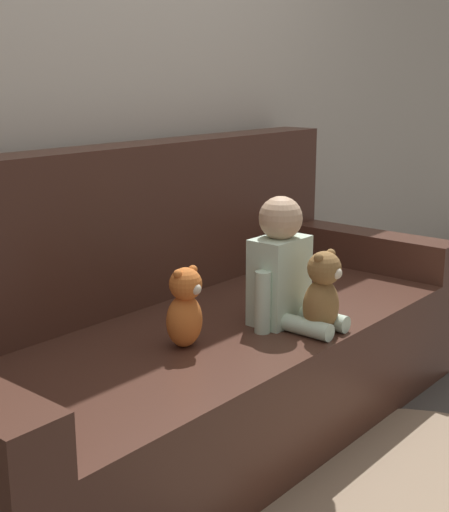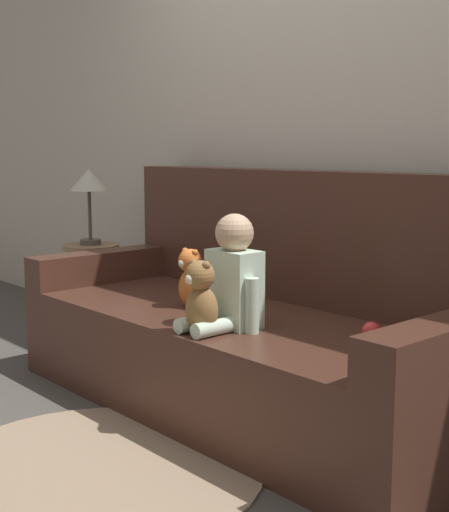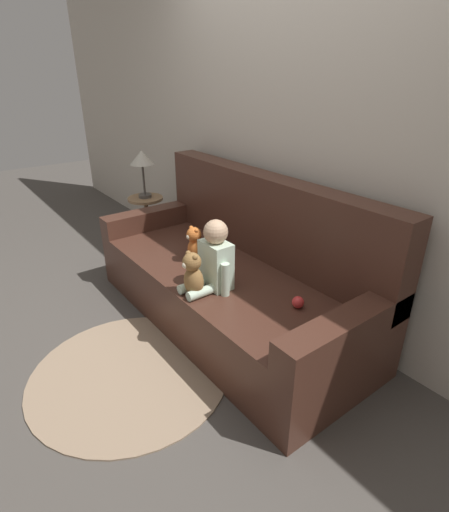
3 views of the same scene
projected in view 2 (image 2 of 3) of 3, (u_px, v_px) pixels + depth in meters
ground_plane at (242, 407)px, 3.05m from camera, size 12.00×12.00×0.00m
wall_back at (330, 102)px, 3.21m from camera, size 8.00×0.05×2.60m
couch at (255, 330)px, 3.05m from camera, size 2.15×0.90×1.00m
person_baby at (231, 280)px, 2.71m from camera, size 0.29×0.31×0.44m
teddy_bear_brown at (201, 298)px, 2.61m from camera, size 0.13×0.13×0.28m
plush_toy_side at (191, 278)px, 3.06m from camera, size 0.12×0.12×0.26m
toy_ball at (371, 331)px, 2.53m from camera, size 0.07×0.07×0.07m
floor_rug at (95, 469)px, 2.44m from camera, size 1.16×1.16×0.01m
side_table at (90, 211)px, 4.05m from camera, size 0.33×0.33×0.98m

